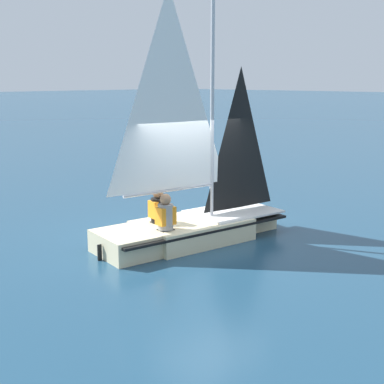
{
  "coord_description": "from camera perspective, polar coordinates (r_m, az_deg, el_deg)",
  "views": [
    {
      "loc": [
        -7.44,
        7.8,
        3.32
      ],
      "look_at": [
        0.0,
        0.0,
        1.04
      ],
      "focal_mm": 50.0,
      "sensor_mm": 36.0,
      "label": 1
    }
  ],
  "objects": [
    {
      "name": "sailor_helm",
      "position": [
        10.96,
        -3.61,
        -2.35
      ],
      "size": [
        0.35,
        0.38,
        1.16
      ],
      "rotation": [
        0.0,
        0.0,
        4.54
      ],
      "color": "black",
      "rests_on": "ground_plane"
    },
    {
      "name": "ground_plane",
      "position": [
        11.28,
        0.0,
        -5.18
      ],
      "size": [
        260.0,
        260.0,
        0.0
      ],
      "primitive_type": "plane",
      "color": "navy"
    },
    {
      "name": "sailor_crew",
      "position": [
        10.41,
        -2.83,
        -3.11
      ],
      "size": [
        0.35,
        0.38,
        1.16
      ],
      "rotation": [
        0.0,
        0.0,
        4.54
      ],
      "color": "black",
      "rests_on": "ground_plane"
    },
    {
      "name": "sailboat_main",
      "position": [
        11.07,
        -0.14,
        -1.68
      ],
      "size": [
        2.18,
        4.31,
        5.17
      ],
      "rotation": [
        0.0,
        0.0,
        4.54
      ],
      "color": "beige",
      "rests_on": "ground_plane"
    }
  ]
}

